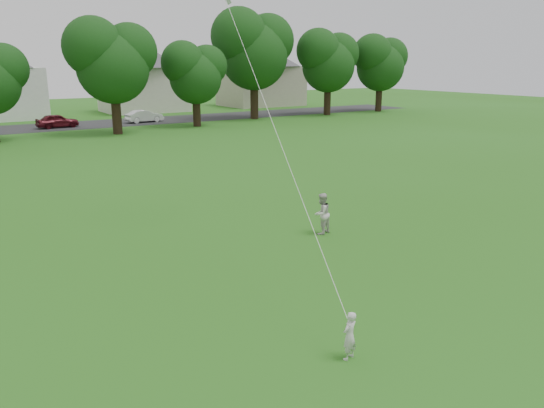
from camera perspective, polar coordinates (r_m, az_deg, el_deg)
ground at (r=11.64m, az=1.33°, el=-13.92°), size 160.00×160.00×0.00m
street at (r=51.01m, az=-26.70°, el=7.16°), size 90.00×7.00×0.01m
toddler at (r=10.69m, az=8.34°, el=-13.84°), size 0.42×0.33×1.00m
older_boy at (r=17.85m, az=5.36°, el=-1.04°), size 0.81×0.71×1.41m
kite at (r=14.04m, az=-0.33°, el=9.76°), size 1.70×5.42×12.32m
tree_row at (r=45.32m, az=-26.34°, el=14.70°), size 80.76×10.03×11.23m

